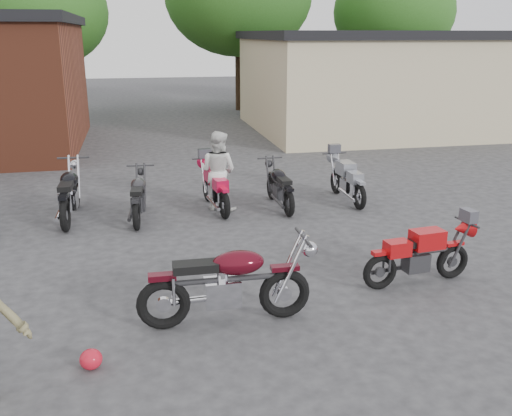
{
  "coord_description": "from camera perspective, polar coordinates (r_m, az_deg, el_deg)",
  "views": [
    {
      "loc": [
        -1.18,
        -6.37,
        3.68
      ],
      "look_at": [
        0.7,
        2.49,
        0.9
      ],
      "focal_mm": 40.0,
      "sensor_mm": 36.0,
      "label": 1
    }
  ],
  "objects": [
    {
      "name": "row_bike_5",
      "position": [
        12.47,
        2.38,
        2.42
      ],
      "size": [
        0.67,
        1.85,
        1.06
      ],
      "primitive_type": null,
      "rotation": [
        0.0,
        0.0,
        1.6
      ],
      "color": "black",
      "rests_on": "ground"
    },
    {
      "name": "person_light",
      "position": [
        12.27,
        -3.82,
        3.73
      ],
      "size": [
        1.06,
        1.03,
        1.72
      ],
      "primitive_type": "imported",
      "rotation": [
        0.0,
        0.0,
        2.48
      ],
      "color": "silver",
      "rests_on": "ground"
    },
    {
      "name": "row_bike_2",
      "position": [
        12.25,
        -18.16,
        1.71
      ],
      "size": [
        0.77,
        2.15,
        1.23
      ],
      "primitive_type": null,
      "rotation": [
        0.0,
        0.0,
        1.54
      ],
      "color": "black",
      "rests_on": "ground"
    },
    {
      "name": "row_bike_4",
      "position": [
        12.35,
        -4.12,
        2.3
      ],
      "size": [
        0.85,
        1.93,
        1.09
      ],
      "primitive_type": null,
      "rotation": [
        0.0,
        0.0,
        1.7
      ],
      "color": "red",
      "rests_on": "ground"
    },
    {
      "name": "tree_1",
      "position": [
        28.63,
        -20.53,
        16.08
      ],
      "size": [
        5.92,
        5.92,
        7.4
      ],
      "primitive_type": null,
      "color": "#245115",
      "rests_on": "ground"
    },
    {
      "name": "vintage_motorcycle",
      "position": [
        7.46,
        -2.78,
        -7.02
      ],
      "size": [
        2.22,
        0.75,
        1.28
      ],
      "primitive_type": null,
      "rotation": [
        0.0,
        0.0,
        -0.01
      ],
      "color": "#450813",
      "rests_on": "ground"
    },
    {
      "name": "helmet",
      "position": [
        6.99,
        -16.18,
        -14.32
      ],
      "size": [
        0.32,
        0.32,
        0.24
      ],
      "primitive_type": "ellipsoid",
      "rotation": [
        0.0,
        0.0,
        -0.27
      ],
      "color": "red",
      "rests_on": "ground"
    },
    {
      "name": "ground",
      "position": [
        7.45,
        -1.34,
        -12.55
      ],
      "size": [
        90.0,
        90.0,
        0.0
      ],
      "primitive_type": "plane",
      "color": "#313133"
    },
    {
      "name": "row_bike_6",
      "position": [
        13.11,
        9.11,
        2.96
      ],
      "size": [
        0.67,
        1.87,
        1.07
      ],
      "primitive_type": null,
      "rotation": [
        0.0,
        0.0,
        1.6
      ],
      "color": "gray",
      "rests_on": "ground"
    },
    {
      "name": "tree_3",
      "position": [
        31.28,
        13.48,
        16.84
      ],
      "size": [
        6.08,
        6.08,
        7.6
      ],
      "primitive_type": null,
      "color": "#245115",
      "rests_on": "ground"
    },
    {
      "name": "tree_2",
      "position": [
        28.85,
        -1.77,
        18.49
      ],
      "size": [
        7.04,
        7.04,
        8.8
      ],
      "primitive_type": null,
      "color": "#245115",
      "rests_on": "ground"
    },
    {
      "name": "sportbike",
      "position": [
        9.0,
        16.1,
        -4.26
      ],
      "size": [
        1.82,
        0.77,
        1.02
      ],
      "primitive_type": null,
      "rotation": [
        0.0,
        0.0,
        0.11
      ],
      "color": "red",
      "rests_on": "ground"
    },
    {
      "name": "stucco_building",
      "position": [
        23.54,
        12.58,
        11.97
      ],
      "size": [
        10.0,
        8.0,
        3.5
      ],
      "primitive_type": "cube",
      "color": "#BEB288",
      "rests_on": "ground"
    },
    {
      "name": "row_bike_3",
      "position": [
        11.9,
        -11.67,
        1.37
      ],
      "size": [
        0.77,
        1.89,
        1.07
      ],
      "primitive_type": null,
      "rotation": [
        0.0,
        0.0,
        1.48
      ],
      "color": "#272629",
      "rests_on": "ground"
    }
  ]
}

